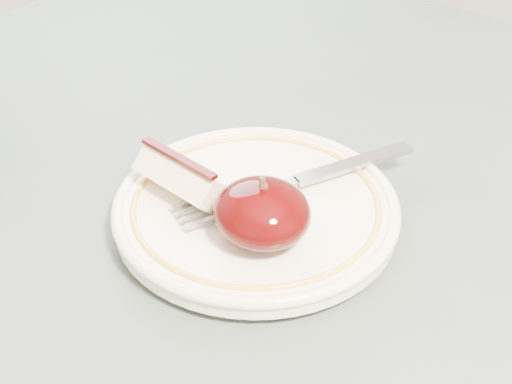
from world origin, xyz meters
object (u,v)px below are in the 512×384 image
Objects in this scene: table at (245,295)px; fork at (294,182)px; apple_half at (262,213)px; plate at (256,208)px.

fork reaches higher than table.
apple_half is (0.04, -0.03, 0.13)m from table.
table is 0.14m from apple_half.
fork is (0.03, 0.02, 0.11)m from table.
apple_half is at bearing -44.73° from plate.
plate reaches higher than table.
plate is at bearing -22.87° from table.
plate is 0.04m from apple_half.
table is 4.94× the size of fork.
plate is at bearing 135.27° from apple_half.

